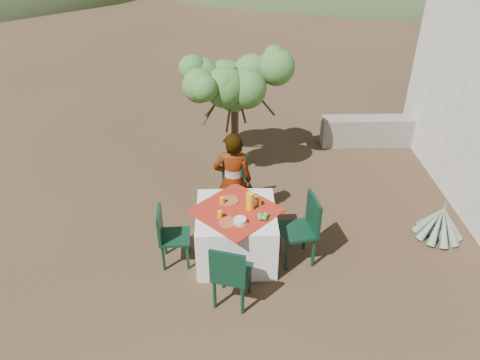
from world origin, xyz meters
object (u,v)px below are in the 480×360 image
shrub_tree (238,88)px  agave (440,223)px  chair_near (230,273)px  juice_pitcher (250,201)px  table (236,233)px  chair_far (237,182)px  chair_left (169,234)px  chair_right (304,226)px  person (233,181)px

shrub_tree → agave: bearing=-35.1°
chair_near → juice_pitcher: (0.27, 0.90, 0.38)m
table → chair_near: 0.89m
chair_far → chair_left: size_ratio=1.04×
shrub_tree → juice_pitcher: bearing=-87.7°
chair_right → agave: size_ratio=1.33×
chair_far → person: person is taller
chair_far → juice_pitcher: size_ratio=3.68×
chair_near → chair_left: size_ratio=1.08×
shrub_tree → agave: (2.80, -1.96, -1.27)m
table → agave: bearing=6.4°
chair_right → agave: 2.07m
chair_near → chair_left: bearing=-28.1°
table → juice_pitcher: juice_pitcher is taller
chair_far → shrub_tree: 1.58m
chair_far → chair_right: bearing=-67.2°
person → shrub_tree: 1.75m
table → person: (-0.03, 0.71, 0.37)m
chair_left → juice_pitcher: size_ratio=3.53×
agave → chair_far: bearing=165.1°
chair_far → juice_pitcher: bearing=-95.5°
chair_right → chair_left: bearing=-99.6°
chair_far → chair_near: (-0.13, -1.95, 0.02)m
chair_near → chair_right: 1.25m
table → chair_right: size_ratio=1.35×
table → shrub_tree: size_ratio=0.68×
chair_right → shrub_tree: bearing=-171.8°
table → agave: table is taller
table → shrub_tree: shrub_tree is taller
table → chair_near: size_ratio=1.43×
chair_left → shrub_tree: (0.96, 2.38, 1.04)m
person → agave: person is taller
chair_left → shrub_tree: bearing=-24.4°
chair_right → shrub_tree: size_ratio=0.50×
table → person: size_ratio=0.87×
table → juice_pitcher: bearing=9.2°
chair_far → shrub_tree: bearing=74.3°
shrub_tree → chair_far: bearing=-92.5°
shrub_tree → chair_right: bearing=-71.6°
person → chair_left: bearing=45.1°
juice_pitcher → person: bearing=107.2°
agave → person: bearing=172.4°
chair_left → juice_pitcher: 1.14m
juice_pitcher → chair_right: bearing=-8.3°
shrub_tree → agave: 3.64m
chair_far → agave: size_ratio=1.21×
chair_left → juice_pitcher: bearing=-85.8°
chair_left → agave: 3.79m
person → agave: size_ratio=2.08×
shrub_tree → chair_near: bearing=-93.2°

